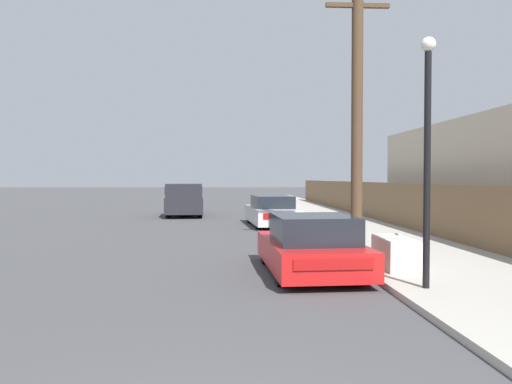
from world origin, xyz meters
TOP-DOWN VIEW (x-y plane):
  - sidewalk_curb at (5.30, 23.50)m, footprint 4.20×63.00m
  - discarded_fridge at (3.93, 7.96)m, footprint 0.73×1.67m
  - parked_sports_car_red at (2.07, 7.94)m, footprint 2.06×4.15m
  - car_parked_mid at (2.15, 18.87)m, footprint 2.16×4.78m
  - pickup_truck at (-2.11, 24.66)m, footprint 2.30×5.58m
  - utility_pole at (3.90, 11.16)m, footprint 1.80×0.32m
  - street_lamp at (3.79, 5.90)m, footprint 0.26×0.26m
  - wooden_fence at (7.25, 21.44)m, footprint 0.08×40.65m

SIDE VIEW (x-z plane):
  - sidewalk_curb at x=5.30m, z-range 0.00..0.12m
  - discarded_fridge at x=3.93m, z-range 0.11..0.79m
  - parked_sports_car_red at x=2.07m, z-range -0.06..1.23m
  - car_parked_mid at x=2.15m, z-range -0.04..1.28m
  - pickup_truck at x=-2.11m, z-range 0.01..1.78m
  - wooden_fence at x=7.25m, z-range 0.12..1.88m
  - street_lamp at x=3.79m, z-range 0.49..4.93m
  - utility_pole at x=3.90m, z-range 0.22..7.76m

